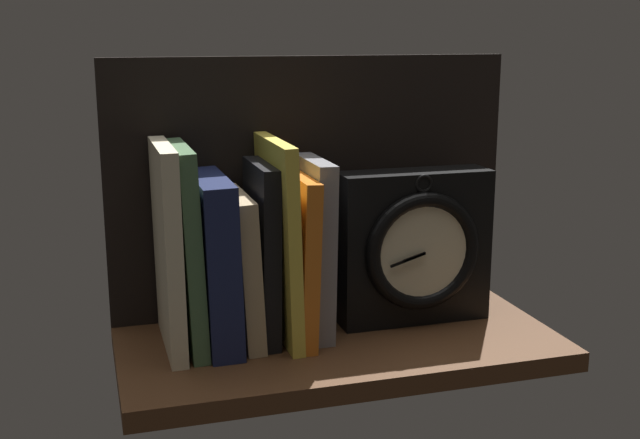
# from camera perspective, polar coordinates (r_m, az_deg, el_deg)

# --- Properties ---
(ground_plane) EXTENTS (0.56, 0.27, 0.03)m
(ground_plane) POSITION_cam_1_polar(r_m,az_deg,el_deg) (1.05, 1.38, -9.05)
(ground_plane) COLOR #4C2D19
(back_panel) EXTENTS (0.56, 0.01, 0.35)m
(back_panel) POSITION_cam_1_polar(r_m,az_deg,el_deg) (1.11, -0.59, 2.42)
(back_panel) COLOR black
(back_panel) RESTS_ON ground_plane
(book_cream_twain) EXTENTS (0.02, 0.16, 0.25)m
(book_cream_twain) POSITION_cam_1_polar(r_m,az_deg,el_deg) (0.99, -10.75, -1.99)
(book_cream_twain) COLOR beige
(book_cream_twain) RESTS_ON ground_plane
(book_green_romantic) EXTENTS (0.03, 0.15, 0.25)m
(book_green_romantic) POSITION_cam_1_polar(r_m,az_deg,el_deg) (1.00, -9.42, -1.97)
(book_green_romantic) COLOR #476B44
(book_green_romantic) RESTS_ON ground_plane
(book_navy_bierce) EXTENTS (0.04, 0.16, 0.21)m
(book_navy_bierce) POSITION_cam_1_polar(r_m,az_deg,el_deg) (1.01, -7.51, -2.93)
(book_navy_bierce) COLOR #192147
(book_navy_bierce) RESTS_ON ground_plane
(book_tan_shortstories) EXTENTS (0.03, 0.14, 0.19)m
(book_tan_shortstories) POSITION_cam_1_polar(r_m,az_deg,el_deg) (1.02, -5.55, -3.40)
(book_tan_shortstories) COLOR tan
(book_tan_shortstories) RESTS_ON ground_plane
(book_black_skeptic) EXTENTS (0.02, 0.13, 0.23)m
(book_black_skeptic) POSITION_cam_1_polar(r_m,az_deg,el_deg) (1.02, -4.16, -2.30)
(book_black_skeptic) COLOR black
(book_black_skeptic) RESTS_ON ground_plane
(book_yellow_seinlanguage) EXTENTS (0.02, 0.17, 0.25)m
(book_yellow_seinlanguage) POSITION_cam_1_polar(r_m,az_deg,el_deg) (1.02, -2.95, -1.43)
(book_yellow_seinlanguage) COLOR gold
(book_yellow_seinlanguage) RESTS_ON ground_plane
(book_orange_pandolfini) EXTENTS (0.03, 0.17, 0.21)m
(book_orange_pandolfini) POSITION_cam_1_polar(r_m,az_deg,el_deg) (1.03, -1.79, -2.51)
(book_orange_pandolfini) COLOR orange
(book_orange_pandolfini) RESTS_ON ground_plane
(book_gray_chess) EXTENTS (0.03, 0.12, 0.23)m
(book_gray_chess) POSITION_cam_1_polar(r_m,az_deg,el_deg) (1.03, -0.43, -1.96)
(book_gray_chess) COLOR gray
(book_gray_chess) RESTS_ON ground_plane
(framed_clock) EXTENTS (0.20, 0.07, 0.21)m
(framed_clock) POSITION_cam_1_polar(r_m,az_deg,el_deg) (1.08, 6.73, -1.97)
(framed_clock) COLOR black
(framed_clock) RESTS_ON ground_plane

